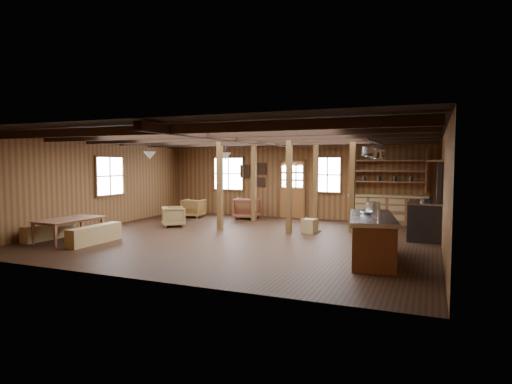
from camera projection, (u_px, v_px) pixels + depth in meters
room at (242, 186)px, 11.54m from camera, size 10.04×9.04×2.84m
ceiling_joists at (245, 139)px, 11.62m from camera, size 9.80×8.82×0.18m
timber_posts at (285, 183)px, 13.26m from camera, size 3.95×2.35×2.80m
back_door at (292, 194)px, 15.68m from camera, size 1.02×0.08×2.15m
window_back_left at (229, 174)px, 16.63m from camera, size 1.32×0.06×1.32m
window_back_right at (327, 175)px, 15.15m from camera, size 1.02×0.06×1.32m
window_left at (110, 176)px, 13.88m from camera, size 0.14×1.24×1.32m
notice_boards at (255, 173)px, 16.21m from camera, size 1.08×0.03×0.90m
back_counter at (388, 206)px, 14.18m from camera, size 2.55×0.60×2.45m
pendant_lamps at (190, 156)px, 13.26m from camera, size 1.86×2.36×0.66m
pot_rack at (375, 153)px, 10.36m from camera, size 0.33×3.00×0.44m
kitchen_island at (371, 237)px, 8.93m from camera, size 1.30×2.61×1.20m
step_stool at (310, 226)px, 12.35m from camera, size 0.54×0.44×0.41m
commercial_range at (427, 214)px, 11.44m from camera, size 0.88×1.71×2.11m
dining_table at (70, 230)px, 11.07m from camera, size 1.01×1.72×0.59m
bench_wall at (49, 231)px, 11.36m from camera, size 0.29×1.55×0.43m
bench_aisle at (95, 235)px, 10.77m from camera, size 0.31×1.64×0.45m
armchair_a at (193, 208)px, 15.90m from camera, size 0.80×0.82×0.68m
armchair_b at (247, 208)px, 15.47m from camera, size 0.88×0.90×0.76m
armchair_c at (174, 216)px, 13.63m from camera, size 0.97×0.97×0.64m
counter_pot at (373, 206)px, 9.85m from camera, size 0.32×0.32×0.19m
bowl at (366, 213)px, 9.14m from camera, size 0.26×0.26×0.06m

